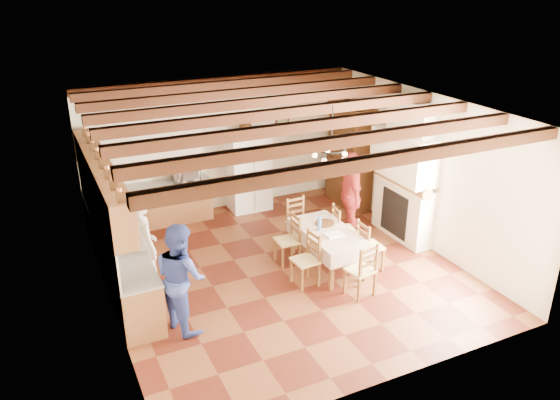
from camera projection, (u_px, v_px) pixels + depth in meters
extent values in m
cube|color=#47180E|center=(282.00, 270.00, 9.97)|extent=(6.00, 6.50, 0.02)
cube|color=white|center=(282.00, 107.00, 8.81)|extent=(6.00, 6.50, 0.02)
cube|color=silver|center=(219.00, 144.00, 12.11)|extent=(6.00, 0.02, 3.00)
cube|color=silver|center=(397.00, 284.00, 6.67)|extent=(6.00, 0.02, 3.00)
cube|color=silver|center=(102.00, 226.00, 8.20)|extent=(0.02, 6.50, 3.00)
cube|color=silver|center=(422.00, 169.00, 10.58)|extent=(0.02, 6.50, 3.00)
cube|color=brown|center=(118.00, 254.00, 9.61)|extent=(0.60, 4.30, 0.86)
cube|color=brown|center=(157.00, 205.00, 11.65)|extent=(2.30, 0.60, 0.86)
cube|color=slate|center=(115.00, 231.00, 9.43)|extent=(0.62, 4.30, 0.04)
cube|color=slate|center=(155.00, 185.00, 11.47)|extent=(2.34, 0.62, 0.04)
cube|color=silver|center=(96.00, 217.00, 9.20)|extent=(0.03, 4.30, 0.60)
cube|color=silver|center=(151.00, 167.00, 11.59)|extent=(2.30, 0.03, 0.60)
cube|color=brown|center=(101.00, 180.00, 9.01)|extent=(0.35, 4.20, 0.70)
cube|color=black|center=(282.00, 121.00, 12.56)|extent=(0.34, 0.03, 0.42)
cube|color=white|center=(248.00, 170.00, 12.28)|extent=(0.92, 0.76, 1.81)
cube|color=beige|center=(328.00, 232.00, 9.83)|extent=(0.84, 1.65, 0.05)
cube|color=brown|center=(332.00, 272.00, 9.22)|extent=(0.07, 0.07, 0.68)
cube|color=brown|center=(365.00, 263.00, 9.49)|extent=(0.07, 0.07, 0.68)
cube|color=brown|center=(293.00, 237.00, 10.44)|extent=(0.07, 0.07, 0.68)
cube|color=brown|center=(324.00, 230.00, 10.71)|extent=(0.07, 0.07, 0.68)
torus|color=black|center=(331.00, 149.00, 9.23)|extent=(0.47, 0.47, 0.03)
imported|color=beige|center=(144.00, 247.00, 8.85)|extent=(0.55, 0.72, 1.79)
imported|color=#314294|center=(181.00, 277.00, 8.06)|extent=(0.86, 0.99, 1.71)
imported|color=#A82A27|center=(350.00, 195.00, 10.90)|extent=(0.72, 1.14, 1.80)
imported|color=silver|center=(186.00, 173.00, 11.67)|extent=(0.60, 0.42, 0.32)
imported|color=#3B1F0D|center=(245.00, 124.00, 11.87)|extent=(0.35, 0.35, 0.30)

